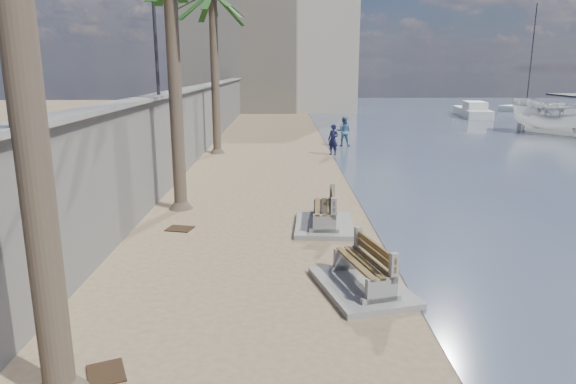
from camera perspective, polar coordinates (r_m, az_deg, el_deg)
name	(u,v)px	position (r m, az deg, el deg)	size (l,w,h in m)	color
ground_plane	(326,380)	(8.18, 4.28, -20.07)	(140.00, 140.00, 0.00)	#9B7F5F
seawall	(195,123)	(27.31, -10.29, 7.52)	(0.45, 70.00, 3.50)	gray
wall_cap	(194,88)	(27.19, -10.45, 11.29)	(0.80, 70.00, 0.12)	gray
end_building	(270,45)	(58.85, -2.00, 15.97)	(18.00, 12.00, 14.00)	#B7AA93
bench_near	(363,270)	(10.91, 8.36, -8.60)	(2.19, 2.73, 1.00)	gray
bench_far	(324,213)	(14.95, 4.05, -2.32)	(1.82, 2.53, 1.01)	gray
streetlight	(154,5)	(19.42, -14.71, 19.41)	(0.28, 0.28, 5.12)	#2D2D33
person_a	(333,137)	(27.57, 5.05, 6.05)	(0.68, 0.46, 1.89)	#141537
person_b	(344,130)	(30.86, 6.23, 6.88)	(0.94, 0.73, 1.95)	#486E95
boat_cruiser	(565,116)	(40.59, 28.43, 7.48)	(3.00, 3.09, 3.53)	silver
yacht_far	(472,113)	(53.07, 19.76, 8.27)	(7.81, 2.19, 1.50)	silver
sailboat_west	(526,107)	(64.09, 24.94, 8.57)	(7.58, 6.28, 11.45)	silver
debris_b	(106,373)	(8.72, -19.56, -18.43)	(0.67, 0.53, 0.03)	#382616
debris_c	(180,229)	(15.19, -11.92, -4.01)	(0.72, 0.57, 0.03)	#382616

